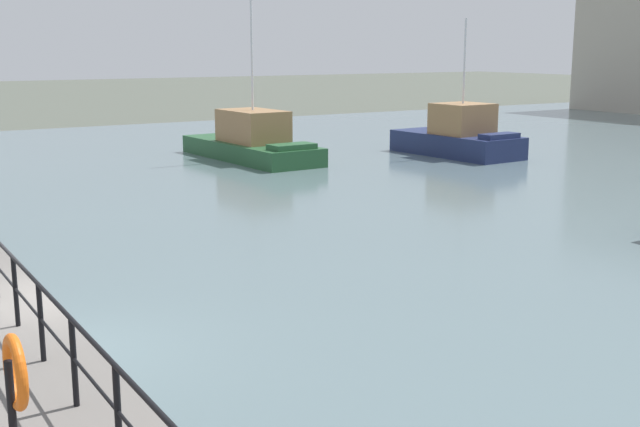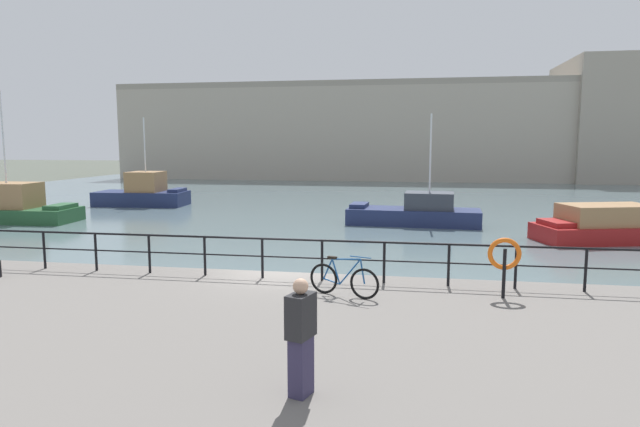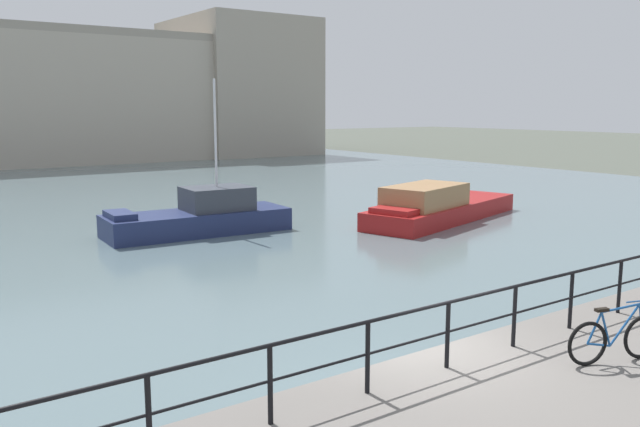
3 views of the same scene
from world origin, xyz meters
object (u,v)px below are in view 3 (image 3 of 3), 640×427
harbor_building (26,97)px  moored_blue_motorboat (201,217)px  moored_white_yacht (437,207)px  parked_bicycle (615,339)px

harbor_building → moored_blue_motorboat: size_ratio=9.06×
moored_white_yacht → parked_bicycle: size_ratio=5.96×
moored_blue_motorboat → parked_bicycle: bearing=88.4°
moored_blue_motorboat → harbor_building: bearing=-89.3°
moored_white_yacht → moored_blue_motorboat: size_ratio=1.34×
moored_blue_motorboat → parked_bicycle: 19.04m
harbor_building → parked_bicycle: harbor_building is taller
moored_blue_motorboat → parked_bicycle: moored_blue_motorboat is taller
harbor_building → moored_blue_motorboat: 41.86m
parked_bicycle → moored_blue_motorboat: bearing=103.4°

